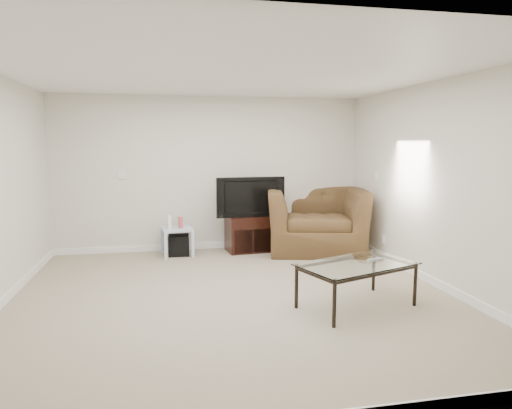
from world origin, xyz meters
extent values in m
plane|color=tan|center=(0.00, 0.00, 0.00)|extent=(5.00, 5.00, 0.00)
plane|color=white|center=(0.00, 0.00, 2.50)|extent=(5.00, 5.00, 0.00)
cube|color=silver|center=(0.00, 2.50, 1.25)|extent=(5.00, 0.02, 2.50)
cube|color=silver|center=(2.50, 0.00, 1.25)|extent=(0.02, 5.00, 2.50)
cube|color=white|center=(-1.40, 2.49, 1.25)|extent=(0.12, 0.02, 0.12)
cube|color=white|center=(2.49, 1.60, 1.25)|extent=(0.02, 0.09, 0.13)
cube|color=white|center=(2.49, 1.30, 0.30)|extent=(0.02, 0.08, 0.12)
cube|color=black|center=(0.58, 2.16, 0.49)|extent=(0.45, 0.33, 0.06)
imported|color=black|center=(0.58, 2.17, 0.90)|extent=(1.04, 0.26, 0.64)
cube|color=black|center=(-0.55, 2.15, 0.16)|extent=(0.33, 0.33, 0.32)
cube|color=white|center=(-0.68, 2.09, 0.54)|extent=(0.05, 0.15, 0.20)
cube|color=#CC4C4C|center=(-0.52, 2.11, 0.53)|extent=(0.07, 0.14, 0.17)
imported|color=#48381C|center=(1.67, 2.05, 0.68)|extent=(1.75, 1.34, 1.37)
cube|color=#B2B2B7|center=(1.48, -0.50, 0.49)|extent=(0.20, 0.11, 0.02)
camera|label=1|loc=(-0.73, -4.98, 1.75)|focal=32.00mm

